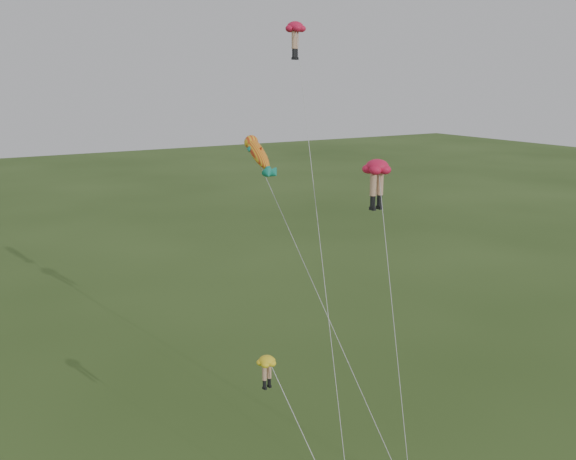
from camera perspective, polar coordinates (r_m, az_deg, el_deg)
legs_kite_red_high at (r=40.91m, az=0.71°, el=16.72°), size 6.25×14.44×22.77m
legs_kite_red_mid at (r=31.98m, az=7.97°, el=4.88°), size 2.17×5.80×15.50m
legs_kite_yellow at (r=28.65m, az=-1.50°, el=-12.54°), size 2.38×5.11×7.57m
fish_kite at (r=38.66m, az=-2.65°, el=6.75°), size 1.22×14.93×16.26m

